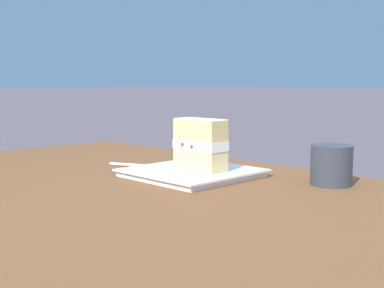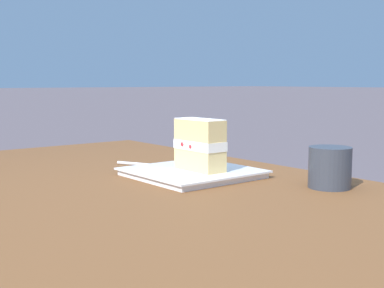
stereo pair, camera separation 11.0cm
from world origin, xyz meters
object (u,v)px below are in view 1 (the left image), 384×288
patio_table (148,260)px  coffee_cup (331,164)px  dessert_plate (192,173)px  cake_slice (200,145)px  dessert_fork (147,166)px

patio_table → coffee_cup: size_ratio=20.72×
patio_table → dessert_plate: dessert_plate is taller
patio_table → dessert_plate: 0.31m
dessert_plate → coffee_cup: 0.29m
cake_slice → coffee_cup: size_ratio=1.44×
patio_table → cake_slice: 0.33m
cake_slice → coffee_cup: cake_slice is taller
patio_table → coffee_cup: coffee_cup is taller
dessert_plate → cake_slice: 0.07m
dessert_fork → dessert_plate: bearing=-1.1°
dessert_plate → coffee_cup: size_ratio=2.99×
cake_slice → coffee_cup: (0.24, 0.13, -0.03)m
dessert_plate → cake_slice: size_ratio=2.08×
patio_table → dessert_fork: dessert_fork is taller
dessert_plate → dessert_fork: size_ratio=1.52×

